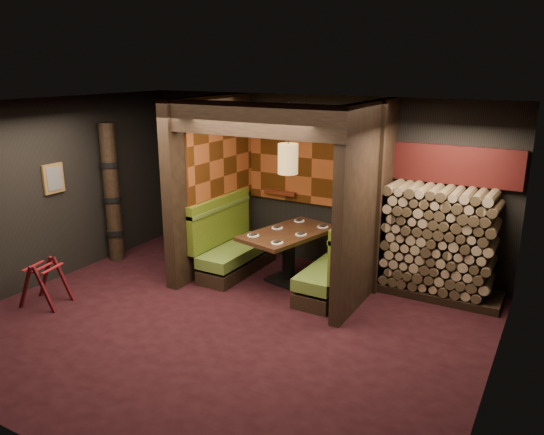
{
  "coord_description": "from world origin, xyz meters",
  "views": [
    {
      "loc": [
        3.71,
        -5.21,
        3.31
      ],
      "look_at": [
        0.0,
        1.3,
        1.15
      ],
      "focal_mm": 35.0,
      "sensor_mm": 36.0,
      "label": 1
    }
  ],
  "objects_px": {
    "dining_table": "(289,246)",
    "pendant_lamp": "(288,159)",
    "booth_bench_left": "(232,248)",
    "booth_bench_right": "(338,269)",
    "firewood_stack": "(444,244)",
    "luggage_rack": "(45,281)",
    "totem_column": "(112,194)"
  },
  "relations": [
    {
      "from": "dining_table",
      "to": "totem_column",
      "type": "distance_m",
      "value": 3.23
    },
    {
      "from": "booth_bench_left",
      "to": "dining_table",
      "type": "distance_m",
      "value": 1.04
    },
    {
      "from": "booth_bench_left",
      "to": "booth_bench_right",
      "type": "xyz_separation_m",
      "value": [
        1.89,
        0.0,
        0.0
      ]
    },
    {
      "from": "booth_bench_left",
      "to": "pendant_lamp",
      "type": "height_order",
      "value": "pendant_lamp"
    },
    {
      "from": "booth_bench_right",
      "to": "totem_column",
      "type": "height_order",
      "value": "totem_column"
    },
    {
      "from": "luggage_rack",
      "to": "pendant_lamp",
      "type": "bearing_deg",
      "value": 42.6
    },
    {
      "from": "dining_table",
      "to": "pendant_lamp",
      "type": "height_order",
      "value": "pendant_lamp"
    },
    {
      "from": "pendant_lamp",
      "to": "totem_column",
      "type": "height_order",
      "value": "pendant_lamp"
    },
    {
      "from": "booth_bench_left",
      "to": "booth_bench_right",
      "type": "height_order",
      "value": "same"
    },
    {
      "from": "booth_bench_left",
      "to": "firewood_stack",
      "type": "distance_m",
      "value": 3.35
    },
    {
      "from": "firewood_stack",
      "to": "dining_table",
      "type": "bearing_deg",
      "value": -164.29
    },
    {
      "from": "booth_bench_right",
      "to": "pendant_lamp",
      "type": "distance_m",
      "value": 1.8
    },
    {
      "from": "booth_bench_right",
      "to": "dining_table",
      "type": "distance_m",
      "value": 0.89
    },
    {
      "from": "totem_column",
      "to": "pendant_lamp",
      "type": "bearing_deg",
      "value": 10.46
    },
    {
      "from": "booth_bench_right",
      "to": "dining_table",
      "type": "relative_size",
      "value": 0.93
    },
    {
      "from": "totem_column",
      "to": "luggage_rack",
      "type": "bearing_deg",
      "value": -75.34
    },
    {
      "from": "dining_table",
      "to": "luggage_rack",
      "type": "distance_m",
      "value": 3.61
    },
    {
      "from": "totem_column",
      "to": "dining_table",
      "type": "bearing_deg",
      "value": 11.35
    },
    {
      "from": "dining_table",
      "to": "firewood_stack",
      "type": "height_order",
      "value": "firewood_stack"
    },
    {
      "from": "booth_bench_right",
      "to": "totem_column",
      "type": "relative_size",
      "value": 0.67
    },
    {
      "from": "firewood_stack",
      "to": "totem_column",
      "type": "bearing_deg",
      "value": -166.81
    },
    {
      "from": "booth_bench_right",
      "to": "dining_table",
      "type": "bearing_deg",
      "value": 175.14
    },
    {
      "from": "firewood_stack",
      "to": "luggage_rack",
      "type": "bearing_deg",
      "value": -147.49
    },
    {
      "from": "totem_column",
      "to": "booth_bench_right",
      "type": "bearing_deg",
      "value": 7.86
    },
    {
      "from": "booth_bench_right",
      "to": "firewood_stack",
      "type": "height_order",
      "value": "firewood_stack"
    },
    {
      "from": "booth_bench_left",
      "to": "booth_bench_right",
      "type": "bearing_deg",
      "value": 0.0
    },
    {
      "from": "pendant_lamp",
      "to": "totem_column",
      "type": "bearing_deg",
      "value": -169.54
    },
    {
      "from": "firewood_stack",
      "to": "booth_bench_left",
      "type": "bearing_deg",
      "value": -167.83
    },
    {
      "from": "booth_bench_right",
      "to": "totem_column",
      "type": "distance_m",
      "value": 4.1
    },
    {
      "from": "pendant_lamp",
      "to": "luggage_rack",
      "type": "relative_size",
      "value": 1.53
    },
    {
      "from": "booth_bench_left",
      "to": "firewood_stack",
      "type": "xyz_separation_m",
      "value": [
        3.25,
        0.7,
        0.42
      ]
    },
    {
      "from": "luggage_rack",
      "to": "firewood_stack",
      "type": "distance_m",
      "value": 5.77
    }
  ]
}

